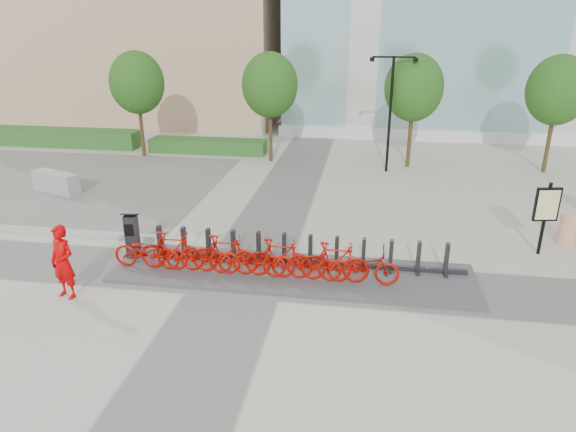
# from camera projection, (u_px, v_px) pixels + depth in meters

# --- Properties ---
(ground) EXTENTS (120.00, 120.00, 0.00)m
(ground) POSITION_uv_depth(u_px,v_px,m) (242.00, 276.00, 13.62)
(ground) COLOR #B5B29C
(gravel_patch) EXTENTS (14.00, 14.00, 0.00)m
(gravel_patch) POSITION_uv_depth(u_px,v_px,m) (50.00, 182.00, 21.55)
(gravel_patch) COLOR #535150
(gravel_patch) RESTS_ON ground
(hedge_a) EXTENTS (10.00, 1.40, 0.90)m
(hedge_a) POSITION_uv_depth(u_px,v_px,m) (51.00, 137.00, 27.98)
(hedge_a) COLOR #2A5B1C
(hedge_a) RESTS_ON ground
(hedge_b) EXTENTS (6.00, 1.20, 0.70)m
(hedge_b) POSITION_uv_depth(u_px,v_px,m) (208.00, 146.00, 26.42)
(hedge_b) COLOR #2A5B1C
(hedge_b) RESTS_ON ground
(tree_0) EXTENTS (2.60, 2.60, 5.10)m
(tree_0) POSITION_uv_depth(u_px,v_px,m) (137.00, 83.00, 24.61)
(tree_0) COLOR brown
(tree_0) RESTS_ON ground
(tree_1) EXTENTS (2.60, 2.60, 5.10)m
(tree_1) POSITION_uv_depth(u_px,v_px,m) (270.00, 85.00, 23.66)
(tree_1) COLOR brown
(tree_1) RESTS_ON ground
(tree_2) EXTENTS (2.60, 2.60, 5.10)m
(tree_2) POSITION_uv_depth(u_px,v_px,m) (414.00, 88.00, 22.71)
(tree_2) COLOR brown
(tree_2) RESTS_ON ground
(tree_3) EXTENTS (2.60, 2.60, 5.10)m
(tree_3) POSITION_uv_depth(u_px,v_px,m) (558.00, 90.00, 21.84)
(tree_3) COLOR brown
(tree_3) RESTS_ON ground
(streetlamp) EXTENTS (2.00, 0.20, 5.00)m
(streetlamp) POSITION_uv_depth(u_px,v_px,m) (391.00, 101.00, 22.10)
(streetlamp) COLOR black
(streetlamp) RESTS_ON ground
(dock_pad) EXTENTS (9.60, 2.40, 0.08)m
(dock_pad) POSITION_uv_depth(u_px,v_px,m) (292.00, 273.00, 13.70)
(dock_pad) COLOR #4B4B4E
(dock_pad) RESTS_ON ground
(dock_rail_posts) EXTENTS (8.02, 0.50, 0.85)m
(dock_rail_posts) POSITION_uv_depth(u_px,v_px,m) (297.00, 250.00, 13.96)
(dock_rail_posts) COLOR black
(dock_rail_posts) RESTS_ON dock_pad
(bike_0) EXTENTS (1.83, 0.64, 0.96)m
(bike_0) POSITION_uv_depth(u_px,v_px,m) (147.00, 251.00, 13.76)
(bike_0) COLOR #A10900
(bike_0) RESTS_ON dock_pad
(bike_1) EXTENTS (1.77, 0.50, 1.07)m
(bike_1) POSITION_uv_depth(u_px,v_px,m) (172.00, 251.00, 13.64)
(bike_1) COLOR #A10900
(bike_1) RESTS_ON dock_pad
(bike_2) EXTENTS (1.83, 0.64, 0.96)m
(bike_2) POSITION_uv_depth(u_px,v_px,m) (198.00, 255.00, 13.55)
(bike_2) COLOR #A10900
(bike_2) RESTS_ON dock_pad
(bike_3) EXTENTS (1.77, 0.50, 1.07)m
(bike_3) POSITION_uv_depth(u_px,v_px,m) (225.00, 255.00, 13.43)
(bike_3) COLOR #A10900
(bike_3) RESTS_ON dock_pad
(bike_4) EXTENTS (1.83, 0.64, 0.96)m
(bike_4) POSITION_uv_depth(u_px,v_px,m) (251.00, 258.00, 13.34)
(bike_4) COLOR #A10900
(bike_4) RESTS_ON dock_pad
(bike_5) EXTENTS (1.77, 0.50, 1.07)m
(bike_5) POSITION_uv_depth(u_px,v_px,m) (279.00, 258.00, 13.22)
(bike_5) COLOR #A10900
(bike_5) RESTS_ON dock_pad
(bike_6) EXTENTS (1.83, 0.64, 0.96)m
(bike_6) POSITION_uv_depth(u_px,v_px,m) (306.00, 262.00, 13.13)
(bike_6) COLOR #A10900
(bike_6) RESTS_ON dock_pad
(bike_7) EXTENTS (1.77, 0.50, 1.07)m
(bike_7) POSITION_uv_depth(u_px,v_px,m) (335.00, 262.00, 13.01)
(bike_7) COLOR #A10900
(bike_7) RESTS_ON dock_pad
(bike_8) EXTENTS (1.83, 0.64, 0.96)m
(bike_8) POSITION_uv_depth(u_px,v_px,m) (363.00, 266.00, 12.92)
(bike_8) COLOR #A10900
(bike_8) RESTS_ON dock_pad
(kiosk) EXTENTS (0.46, 0.40, 1.35)m
(kiosk) POSITION_uv_depth(u_px,v_px,m) (132.00, 235.00, 14.36)
(kiosk) COLOR black
(kiosk) RESTS_ON dock_pad
(worker_red) EXTENTS (0.77, 0.62, 1.86)m
(worker_red) POSITION_uv_depth(u_px,v_px,m) (63.00, 262.00, 12.28)
(worker_red) COLOR #B90001
(worker_red) RESTS_ON ground
(construction_barrel) EXTENTS (0.58, 0.58, 0.95)m
(construction_barrel) POSITION_uv_depth(u_px,v_px,m) (567.00, 229.00, 15.47)
(construction_barrel) COLOR orange
(construction_barrel) RESTS_ON ground
(jersey_barrier) EXTENTS (2.18, 1.28, 0.82)m
(jersey_barrier) POSITION_uv_depth(u_px,v_px,m) (56.00, 183.00, 20.16)
(jersey_barrier) COLOR #AFB0A4
(jersey_barrier) RESTS_ON ground
(map_sign) EXTENTS (0.71, 0.25, 2.16)m
(map_sign) POSITION_uv_depth(u_px,v_px,m) (547.00, 208.00, 14.43)
(map_sign) COLOR black
(map_sign) RESTS_ON ground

